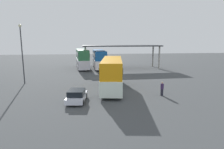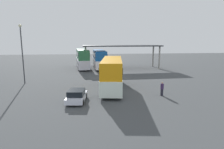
{
  "view_description": "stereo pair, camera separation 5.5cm",
  "coord_description": "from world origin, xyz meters",
  "views": [
    {
      "loc": [
        -3.62,
        -21.32,
        6.41
      ],
      "look_at": [
        -0.52,
        2.85,
        2.0
      ],
      "focal_mm": 30.12,
      "sensor_mm": 36.0,
      "label": 1
    },
    {
      "loc": [
        -3.57,
        -21.33,
        6.41
      ],
      "look_at": [
        -0.52,
        2.85,
        2.0
      ],
      "focal_mm": 30.12,
      "sensor_mm": 36.0,
      "label": 2
    }
  ],
  "objects": [
    {
      "name": "double_decker_mid_row",
      "position": [
        -1.02,
        22.27,
        2.29
      ],
      "size": [
        2.79,
        10.5,
        4.17
      ],
      "rotation": [
        0.0,
        0.0,
        1.59
      ],
      "color": "white",
      "rests_on": "ground_plane"
    },
    {
      "name": "depot_canopy",
      "position": [
        4.1,
        21.24,
        4.95
      ],
      "size": [
        17.85,
        5.54,
        5.36
      ],
      "rotation": [
        0.0,
        0.0,
        0.02
      ],
      "color": "#33353A",
      "rests_on": "ground_plane"
    },
    {
      "name": "ground_plane",
      "position": [
        0.0,
        0.0,
        0.0
      ],
      "size": [
        140.0,
        140.0,
        0.0
      ],
      "primitive_type": "plane",
      "color": "#404345"
    },
    {
      "name": "lamppost_tall",
      "position": [
        -13.22,
        7.91,
        5.42
      ],
      "size": [
        0.44,
        0.44,
        8.74
      ],
      "color": "#33353A",
      "rests_on": "ground_plane"
    },
    {
      "name": "pedestrian_waiting",
      "position": [
        4.95,
        -0.83,
        0.83
      ],
      "size": [
        0.38,
        0.38,
        1.66
      ],
      "rotation": [
        0.0,
        0.0,
        2.15
      ],
      "color": "#262633",
      "rests_on": "ground_plane"
    },
    {
      "name": "double_decker_main",
      "position": [
        -0.52,
        2.86,
        2.23
      ],
      "size": [
        4.04,
        10.6,
        4.05
      ],
      "rotation": [
        0.0,
        0.0,
        1.42
      ],
      "color": "white",
      "rests_on": "ground_plane"
    },
    {
      "name": "parked_hatchback",
      "position": [
        -4.88,
        -1.92,
        0.67
      ],
      "size": [
        2.22,
        3.84,
        1.35
      ],
      "rotation": [
        0.0,
        0.0,
        1.44
      ],
      "color": "silver",
      "rests_on": "ground_plane"
    },
    {
      "name": "double_decker_near_canopy",
      "position": [
        -4.9,
        22.64,
        2.39
      ],
      "size": [
        3.42,
        10.59,
        4.37
      ],
      "rotation": [
        0.0,
        0.0,
        1.67
      ],
      "color": "silver",
      "rests_on": "ground_plane"
    }
  ]
}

